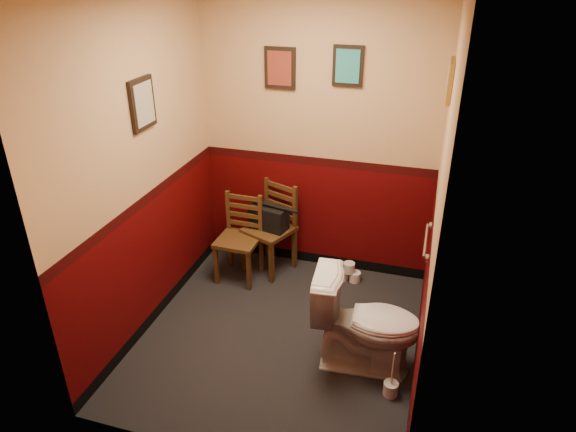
# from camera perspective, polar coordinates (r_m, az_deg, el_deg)

# --- Properties ---
(floor) EXTENTS (2.20, 2.40, 0.00)m
(floor) POSITION_cam_1_polar(r_m,az_deg,el_deg) (4.39, -0.95, -13.16)
(floor) COLOR black
(floor) RESTS_ON ground
(wall_back) EXTENTS (2.20, 0.00, 2.70)m
(wall_back) POSITION_cam_1_polar(r_m,az_deg,el_deg) (4.75, 3.30, 8.78)
(wall_back) COLOR #430406
(wall_back) RESTS_ON ground
(wall_front) EXTENTS (2.20, 0.00, 2.70)m
(wall_front) POSITION_cam_1_polar(r_m,az_deg,el_deg) (2.69, -8.90, -6.81)
(wall_front) COLOR #430406
(wall_front) RESTS_ON ground
(wall_left) EXTENTS (0.00, 2.40, 2.70)m
(wall_left) POSITION_cam_1_polar(r_m,az_deg,el_deg) (4.11, -15.94, 4.82)
(wall_left) COLOR #430406
(wall_left) RESTS_ON ground
(wall_right) EXTENTS (0.00, 2.40, 2.70)m
(wall_right) POSITION_cam_1_polar(r_m,az_deg,el_deg) (3.52, 16.21, 0.99)
(wall_right) COLOR #430406
(wall_right) RESTS_ON ground
(grab_bar) EXTENTS (0.05, 0.56, 0.06)m
(grab_bar) POSITION_cam_1_polar(r_m,az_deg,el_deg) (3.93, 15.15, -2.67)
(grab_bar) COLOR silver
(grab_bar) RESTS_ON wall_right
(framed_print_back_a) EXTENTS (0.28, 0.04, 0.36)m
(framed_print_back_a) POSITION_cam_1_polar(r_m,az_deg,el_deg) (4.67, -0.90, 16.11)
(framed_print_back_a) COLOR black
(framed_print_back_a) RESTS_ON wall_back
(framed_print_back_b) EXTENTS (0.26, 0.04, 0.34)m
(framed_print_back_b) POSITION_cam_1_polar(r_m,az_deg,el_deg) (4.52, 6.67, 16.23)
(framed_print_back_b) COLOR black
(framed_print_back_b) RESTS_ON wall_back
(framed_print_left) EXTENTS (0.04, 0.30, 0.38)m
(framed_print_left) POSITION_cam_1_polar(r_m,az_deg,el_deg) (4.03, -15.85, 11.91)
(framed_print_left) COLOR black
(framed_print_left) RESTS_ON wall_left
(framed_print_right) EXTENTS (0.04, 0.34, 0.28)m
(framed_print_right) POSITION_cam_1_polar(r_m,az_deg,el_deg) (3.88, 17.57, 14.16)
(framed_print_right) COLOR olive
(framed_print_right) RESTS_ON wall_right
(toilet) EXTENTS (0.84, 0.51, 0.79)m
(toilet) POSITION_cam_1_polar(r_m,az_deg,el_deg) (3.93, 8.70, -11.71)
(toilet) COLOR white
(toilet) RESTS_ON floor
(toilet_brush) EXTENTS (0.11, 0.11, 0.38)m
(toilet_brush) POSITION_cam_1_polar(r_m,az_deg,el_deg) (3.95, 11.35, -18.22)
(toilet_brush) COLOR silver
(toilet_brush) RESTS_ON floor
(chair_left) EXTENTS (0.40, 0.40, 0.83)m
(chair_left) POSITION_cam_1_polar(r_m,az_deg,el_deg) (4.93, -5.37, -2.48)
(chair_left) COLOR brown
(chair_left) RESTS_ON floor
(chair_right) EXTENTS (0.54, 0.54, 0.89)m
(chair_right) POSITION_cam_1_polar(r_m,az_deg,el_deg) (5.03, -1.82, -1.34)
(chair_right) COLOR brown
(chair_right) RESTS_ON floor
(handbag) EXTENTS (0.39, 0.26, 0.26)m
(handbag) POSITION_cam_1_polar(r_m,az_deg,el_deg) (4.94, -2.15, -0.15)
(handbag) COLOR black
(handbag) RESTS_ON chair_right
(tp_stack) EXTENTS (0.23, 0.12, 0.20)m
(tp_stack) POSITION_cam_1_polar(r_m,az_deg,el_deg) (5.03, 6.77, -6.31)
(tp_stack) COLOR silver
(tp_stack) RESTS_ON floor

